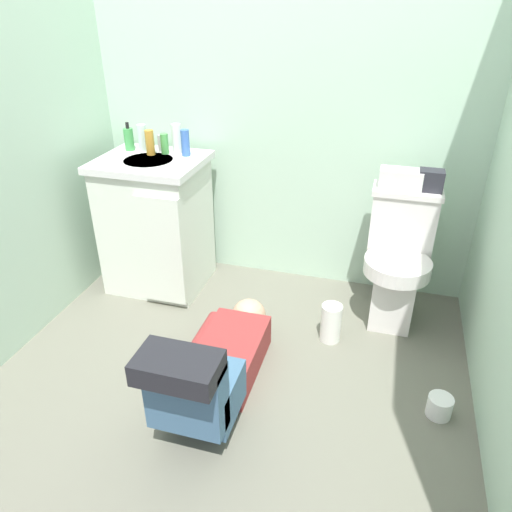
% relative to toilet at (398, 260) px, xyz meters
% --- Properties ---
extents(ground_plane, '(2.77, 3.10, 0.04)m').
position_rel_toilet_xyz_m(ground_plane, '(-0.73, -0.75, -0.39)').
color(ground_plane, '#69675A').
extents(wall_back, '(2.43, 0.08, 2.40)m').
position_rel_toilet_xyz_m(wall_back, '(-0.73, 0.34, 0.83)').
color(wall_back, '#B0D0B6').
rests_on(wall_back, ground_plane).
extents(toilet, '(0.36, 0.46, 0.75)m').
position_rel_toilet_xyz_m(toilet, '(0.00, 0.00, 0.00)').
color(toilet, silver).
rests_on(toilet, ground_plane).
extents(vanity_cabinet, '(0.60, 0.53, 0.82)m').
position_rel_toilet_xyz_m(vanity_cabinet, '(-1.43, -0.03, 0.05)').
color(vanity_cabinet, silver).
rests_on(vanity_cabinet, ground_plane).
extents(faucet, '(0.02, 0.02, 0.10)m').
position_rel_toilet_xyz_m(faucet, '(-1.43, 0.12, 0.50)').
color(faucet, silver).
rests_on(faucet, vanity_cabinet).
extents(person_plumber, '(0.39, 1.06, 0.52)m').
position_rel_toilet_xyz_m(person_plumber, '(-0.75, -0.88, -0.19)').
color(person_plumber, maroon).
rests_on(person_plumber, ground_plane).
extents(tissue_box, '(0.22, 0.11, 0.10)m').
position_rel_toilet_xyz_m(tissue_box, '(-0.05, 0.09, 0.43)').
color(tissue_box, silver).
rests_on(tissue_box, toilet).
extents(toiletry_bag, '(0.12, 0.09, 0.11)m').
position_rel_toilet_xyz_m(toiletry_bag, '(0.10, 0.09, 0.44)').
color(toiletry_bag, '#26262D').
rests_on(toiletry_bag, toilet).
extents(soap_dispenser, '(0.06, 0.06, 0.17)m').
position_rel_toilet_xyz_m(soap_dispenser, '(-1.62, 0.10, 0.52)').
color(soap_dispenser, '#429B4E').
rests_on(soap_dispenser, vanity_cabinet).
extents(bottle_clear, '(0.05, 0.05, 0.16)m').
position_rel_toilet_xyz_m(bottle_clear, '(-1.54, 0.11, 0.53)').
color(bottle_clear, silver).
rests_on(bottle_clear, vanity_cabinet).
extents(bottle_amber, '(0.05, 0.05, 0.14)m').
position_rel_toilet_xyz_m(bottle_amber, '(-1.46, 0.05, 0.52)').
color(bottle_amber, '#C0882E').
rests_on(bottle_amber, vanity_cabinet).
extents(bottle_green, '(0.05, 0.05, 0.12)m').
position_rel_toilet_xyz_m(bottle_green, '(-1.39, 0.09, 0.51)').
color(bottle_green, '#4CA24B').
rests_on(bottle_green, vanity_cabinet).
extents(bottle_white, '(0.05, 0.05, 0.17)m').
position_rel_toilet_xyz_m(bottle_white, '(-1.33, 0.13, 0.54)').
color(bottle_white, silver).
rests_on(bottle_white, vanity_cabinet).
extents(bottle_blue, '(0.05, 0.05, 0.15)m').
position_rel_toilet_xyz_m(bottle_blue, '(-1.26, 0.09, 0.53)').
color(bottle_blue, '#3A65B9').
rests_on(bottle_blue, vanity_cabinet).
extents(paper_towel_roll, '(0.11, 0.11, 0.22)m').
position_rel_toilet_xyz_m(paper_towel_roll, '(-0.30, -0.32, -0.26)').
color(paper_towel_roll, white).
rests_on(paper_towel_roll, ground_plane).
extents(toilet_paper_roll, '(0.11, 0.11, 0.10)m').
position_rel_toilet_xyz_m(toilet_paper_roll, '(0.24, -0.72, -0.32)').
color(toilet_paper_roll, white).
rests_on(toilet_paper_roll, ground_plane).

